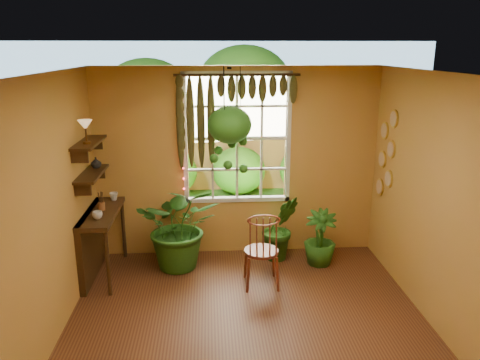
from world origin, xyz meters
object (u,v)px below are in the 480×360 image
at_px(windsor_chair, 262,261).
at_px(hanging_basket, 230,130).
at_px(potted_plant_mid, 280,228).
at_px(counter_ledge, 95,236).
at_px(potted_plant_left, 180,226).

bearing_deg(windsor_chair, hanging_basket, 113.80).
distance_m(potted_plant_mid, hanging_basket, 1.57).
xyz_separation_m(counter_ledge, windsor_chair, (2.15, -0.44, -0.21)).
height_order(counter_ledge, hanging_basket, hanging_basket).
distance_m(windsor_chair, potted_plant_left, 1.23).
height_order(windsor_chair, potted_plant_left, potted_plant_left).
xyz_separation_m(windsor_chair, potted_plant_mid, (0.35, 0.77, 0.13)).
xyz_separation_m(counter_ledge, potted_plant_mid, (2.50, 0.34, -0.08)).
distance_m(windsor_chair, potted_plant_mid, 0.86).
relative_size(potted_plant_left, potted_plant_mid, 1.28).
relative_size(counter_ledge, windsor_chair, 1.03).
height_order(potted_plant_left, potted_plant_mid, potted_plant_left).
distance_m(counter_ledge, hanging_basket, 2.26).
bearing_deg(potted_plant_mid, hanging_basket, 176.89).
bearing_deg(counter_ledge, potted_plant_mid, 7.65).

